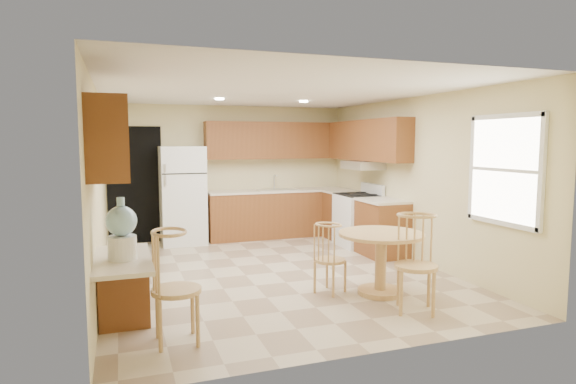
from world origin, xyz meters
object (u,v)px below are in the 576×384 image
object	(u,v)px
chair_table_b	(422,256)
water_crock	(122,231)
stove	(358,219)
chair_table_a	(333,252)
chair_desk	(177,278)
dining_table	(381,254)
refrigerator	(183,195)

from	to	relation	value
chair_table_b	water_crock	size ratio (longest dim) A/B	1.85
stove	water_crock	world-z (taller)	water_crock
chair_table_a	chair_table_b	size ratio (longest dim) A/B	0.81
chair_desk	dining_table	bearing A→B (deg)	106.46
chair_desk	refrigerator	bearing A→B (deg)	172.51
dining_table	chair_desk	xyz separation A→B (m)	(-2.47, -0.72, 0.14)
chair_table_a	chair_table_b	distance (m)	1.10
dining_table	chair_table_b	xyz separation A→B (m)	(0.05, -0.75, 0.15)
refrigerator	chair_table_b	size ratio (longest dim) A/B	1.67
chair_table_b	chair_table_a	bearing A→B (deg)	-29.37
chair_table_b	dining_table	bearing A→B (deg)	-58.69
stove	water_crock	xyz separation A→B (m)	(-3.92, -2.95, 0.56)
stove	chair_desk	xyz separation A→B (m)	(-3.47, -3.23, 0.16)
chair_table_a	water_crock	xyz separation A→B (m)	(-2.37, -0.61, 0.51)
chair_table_a	water_crock	world-z (taller)	water_crock
chair_table_b	chair_desk	size ratio (longest dim) A/B	1.02
chair_table_b	chair_desk	distance (m)	2.52
refrigerator	water_crock	bearing A→B (deg)	-104.14
chair_table_b	stove	bearing A→B (deg)	-78.88
refrigerator	water_crock	size ratio (longest dim) A/B	3.09
chair_table_a	chair_table_b	xyz separation A→B (m)	(0.60, -0.92, 0.12)
refrigerator	chair_desk	bearing A→B (deg)	-97.69
refrigerator	chair_desk	size ratio (longest dim) A/B	1.70
refrigerator	chair_desk	world-z (taller)	refrigerator
stove	chair_desk	world-z (taller)	stove
chair_desk	water_crock	world-z (taller)	water_crock
stove	water_crock	distance (m)	4.94
dining_table	water_crock	distance (m)	3.00
stove	chair_table_b	size ratio (longest dim) A/B	1.04
refrigerator	chair_table_b	bearing A→B (deg)	-66.80
dining_table	chair_desk	size ratio (longest dim) A/B	0.99
chair_table_b	water_crock	xyz separation A→B (m)	(-2.97, 0.31, 0.39)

